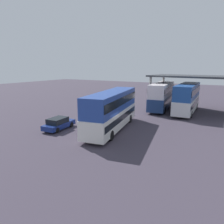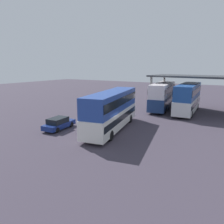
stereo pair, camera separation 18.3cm
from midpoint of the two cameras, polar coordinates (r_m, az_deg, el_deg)
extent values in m
plane|color=#3D3643|center=(21.24, -1.93, -6.71)|extent=(140.00, 140.00, 0.00)
cube|color=white|center=(23.20, -0.23, -1.71)|extent=(4.54, 11.51, 1.88)
cube|color=#244292|center=(22.80, -0.23, 3.06)|extent=(4.42, 11.27, 2.03)
cube|color=black|center=(23.15, -0.23, -1.17)|extent=(4.49, 11.07, 0.64)
cube|color=black|center=(22.79, -0.23, 3.31)|extent=(4.49, 11.07, 0.81)
cube|color=black|center=(28.31, 3.63, 1.44)|extent=(2.12, 0.49, 1.13)
cube|color=orange|center=(28.15, 3.65, 3.24)|extent=(1.74, 0.40, 0.36)
cylinder|color=black|center=(26.95, 0.04, -1.43)|extent=(0.46, 1.03, 1.00)
cylinder|color=black|center=(26.29, 4.71, -1.83)|extent=(0.46, 1.03, 1.00)
cylinder|color=black|center=(20.78, -6.50, -5.77)|extent=(0.46, 1.03, 1.00)
cylinder|color=black|center=(19.92, -0.58, -6.50)|extent=(0.46, 1.03, 1.00)
cube|color=navy|center=(24.26, -14.54, -3.44)|extent=(1.98, 4.14, 0.55)
cube|color=black|center=(23.96, -14.92, -2.25)|extent=(1.70, 2.33, 0.58)
cylinder|color=black|center=(25.69, -14.02, -2.97)|extent=(0.25, 0.62, 0.60)
cylinder|color=black|center=(24.80, -11.36, -3.40)|extent=(0.25, 0.62, 0.60)
cylinder|color=black|center=(23.90, -17.79, -4.36)|extent=(0.25, 0.62, 0.60)
cylinder|color=black|center=(22.94, -15.07, -4.89)|extent=(0.25, 0.62, 0.60)
cube|color=navy|center=(35.42, 13.30, 2.91)|extent=(3.69, 10.72, 1.89)
cube|color=white|center=(35.15, 13.46, 6.08)|extent=(3.59, 10.50, 2.05)
cube|color=black|center=(35.38, 13.32, 3.27)|extent=(3.67, 10.31, 0.64)
cube|color=black|center=(35.14, 13.47, 6.25)|extent=(3.67, 10.31, 0.82)
cube|color=black|center=(40.45, 14.68, 4.40)|extent=(2.09, 0.35, 1.14)
cube|color=orange|center=(40.34, 14.75, 5.68)|extent=(1.72, 0.28, 0.36)
cylinder|color=black|center=(38.91, 12.51, 2.60)|extent=(0.40, 1.03, 1.00)
cylinder|color=black|center=(38.55, 15.76, 2.33)|extent=(0.40, 1.03, 1.00)
cylinder|color=black|center=(32.64, 10.26, 0.83)|extent=(0.40, 1.03, 1.00)
cylinder|color=black|center=(32.22, 14.11, 0.50)|extent=(0.40, 1.03, 1.00)
cube|color=silver|center=(33.75, 19.64, 2.08)|extent=(2.92, 10.52, 1.92)
cube|color=#204A96|center=(33.47, 19.89, 5.46)|extent=(2.83, 10.31, 2.08)
cube|color=black|center=(33.71, 19.67, 2.47)|extent=(2.94, 10.10, 0.65)
cube|color=black|center=(33.46, 19.90, 5.64)|extent=(2.94, 10.10, 0.83)
cube|color=black|center=(38.76, 20.83, 3.69)|extent=(2.11, 0.19, 1.15)
cube|color=orange|center=(38.64, 20.94, 5.04)|extent=(1.73, 0.15, 0.36)
cylinder|color=black|center=(37.20, 18.61, 1.79)|extent=(0.32, 1.01, 1.00)
cylinder|color=black|center=(36.92, 22.02, 1.46)|extent=(0.32, 1.01, 1.00)
cylinder|color=black|center=(30.95, 16.58, -0.13)|extent=(0.32, 1.01, 1.00)
cylinder|color=black|center=(30.61, 20.68, -0.55)|extent=(0.32, 1.01, 1.00)
cylinder|color=#9E9B93|center=(39.91, 13.68, 5.90)|extent=(0.36, 0.36, 5.29)
cylinder|color=#9E9B93|center=(35.06, 10.28, 5.18)|extent=(0.36, 0.36, 5.29)
camera|label=1|loc=(0.09, -90.23, -0.05)|focal=33.30mm
camera|label=2|loc=(0.09, 89.77, 0.05)|focal=33.30mm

